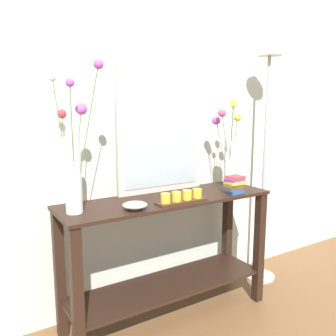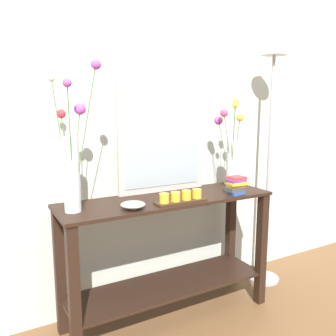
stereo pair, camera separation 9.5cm
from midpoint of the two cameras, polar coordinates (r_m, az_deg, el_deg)
ground_plane at (r=2.48m, az=1.19°, el=-23.08°), size 7.00×6.00×0.02m
wall_back at (r=2.37m, az=-2.69°, el=10.07°), size 6.40×0.08×2.70m
console_table at (r=2.25m, az=1.24°, el=-12.43°), size 1.35×0.40×0.79m
mirror_leaning at (r=2.27m, az=0.26°, el=6.33°), size 0.61×0.03×0.82m
tall_vase_left at (r=1.87m, az=-13.93°, el=0.93°), size 0.23×0.24×0.78m
vase_right at (r=2.43m, az=11.47°, el=2.05°), size 0.17×0.22×0.60m
candle_tray at (r=2.05m, az=3.46°, el=-4.85°), size 0.32×0.09×0.07m
decorative_bowl at (r=1.92m, az=-4.30°, el=-5.97°), size 0.14×0.14×0.04m
book_stack at (r=2.28m, az=12.16°, el=-2.72°), size 0.13×0.11×0.11m
floor_lamp at (r=2.71m, az=17.34°, el=6.84°), size 0.24×0.24×1.81m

